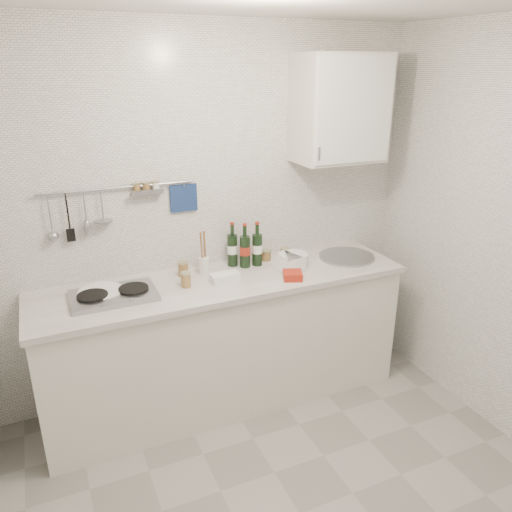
{
  "coord_description": "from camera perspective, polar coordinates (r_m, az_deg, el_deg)",
  "views": [
    {
      "loc": [
        -1.01,
        -1.71,
        2.23
      ],
      "look_at": [
        0.14,
        0.9,
        1.13
      ],
      "focal_mm": 35.0,
      "sensor_mm": 36.0,
      "label": 1
    }
  ],
  "objects": [
    {
      "name": "plate_stack_hob",
      "position": [
        3.15,
        -17.4,
        -4.09
      ],
      "size": [
        0.28,
        0.28,
        0.03
      ],
      "rotation": [
        0.0,
        0.0,
        -0.3
      ],
      "color": "#484BA3",
      "rests_on": "counter"
    },
    {
      "name": "counter",
      "position": [
        3.49,
        -3.46,
        -9.92
      ],
      "size": [
        2.44,
        0.64,
        0.96
      ],
      "color": "silver",
      "rests_on": "floor"
    },
    {
      "name": "jar_b",
      "position": [
        3.55,
        1.17,
        0.11
      ],
      "size": [
        0.07,
        0.07,
        0.08
      ],
      "rotation": [
        0.0,
        0.0,
        0.29
      ],
      "color": "olive",
      "rests_on": "counter"
    },
    {
      "name": "jar_d",
      "position": [
        3.15,
        -8.02,
        -2.67
      ],
      "size": [
        0.06,
        0.06,
        0.1
      ],
      "rotation": [
        0.0,
        0.0,
        0.05
      ],
      "color": "olive",
      "rests_on": "counter"
    },
    {
      "name": "utensil_crock",
      "position": [
        3.34,
        -5.96,
        -0.81
      ],
      "size": [
        0.07,
        0.07,
        0.3
      ],
      "rotation": [
        0.0,
        0.0,
        -0.39
      ],
      "color": "white",
      "rests_on": "counter"
    },
    {
      "name": "wine_bottles",
      "position": [
        3.41,
        -1.29,
        1.31
      ],
      "size": [
        0.23,
        0.13,
        0.31
      ],
      "rotation": [
        0.0,
        0.0,
        -0.37
      ],
      "color": "black",
      "rests_on": "counter"
    },
    {
      "name": "wall_cabinet",
      "position": [
        3.51,
        9.6,
        16.26
      ],
      "size": [
        0.6,
        0.38,
        0.7
      ],
      "color": "silver",
      "rests_on": "back_wall"
    },
    {
      "name": "butter_dish",
      "position": [
        3.21,
        -3.58,
        -2.46
      ],
      "size": [
        0.19,
        0.1,
        0.06
      ],
      "primitive_type": "cube",
      "rotation": [
        0.0,
        0.0,
        0.03
      ],
      "color": "white",
      "rests_on": "counter"
    },
    {
      "name": "back_wall",
      "position": [
        3.41,
        -5.63,
        4.34
      ],
      "size": [
        3.0,
        0.02,
        2.5
      ],
      "primitive_type": "cube",
      "color": "silver",
      "rests_on": "floor"
    },
    {
      "name": "jar_a",
      "position": [
        3.32,
        -8.32,
        -1.42
      ],
      "size": [
        0.07,
        0.07,
        0.1
      ],
      "rotation": [
        0.0,
        0.0,
        0.1
      ],
      "color": "olive",
      "rests_on": "counter"
    },
    {
      "name": "wall_rail",
      "position": [
        3.21,
        -15.73,
        5.81
      ],
      "size": [
        0.98,
        0.09,
        0.34
      ],
      "color": "#93969B",
      "rests_on": "back_wall"
    },
    {
      "name": "strawberry_punnet",
      "position": [
        3.25,
        4.21,
        -2.22
      ],
      "size": [
        0.16,
        0.16,
        0.05
      ],
      "primitive_type": "cube",
      "rotation": [
        0.0,
        0.0,
        -0.38
      ],
      "color": "red",
      "rests_on": "counter"
    },
    {
      "name": "jar_c",
      "position": [
        3.57,
        3.35,
        0.31
      ],
      "size": [
        0.07,
        0.07,
        0.09
      ],
      "rotation": [
        0.0,
        0.0,
        -0.1
      ],
      "color": "olive",
      "rests_on": "counter"
    },
    {
      "name": "plate_stack_sink",
      "position": [
        3.45,
        4.08,
        -0.49
      ],
      "size": [
        0.25,
        0.24,
        0.09
      ],
      "rotation": [
        0.0,
        0.0,
        -0.0
      ],
      "color": "white",
      "rests_on": "counter"
    }
  ]
}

